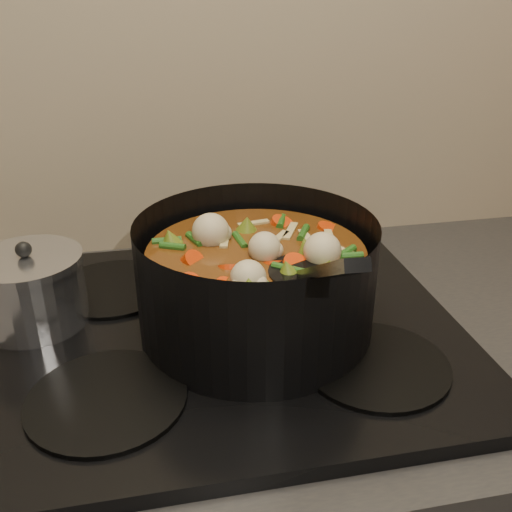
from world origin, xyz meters
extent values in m
plane|color=tan|center=(0.00, 2.25, 1.30)|extent=(4.00, 0.00, 4.00)
cube|color=black|center=(0.00, 1.93, 0.89)|extent=(2.64, 0.64, 0.05)
cube|color=black|center=(0.00, 1.93, 0.92)|extent=(0.62, 0.54, 0.02)
cylinder|color=black|center=(-0.16, 1.80, 0.93)|extent=(0.18, 0.18, 0.01)
cylinder|color=black|center=(0.16, 1.80, 0.93)|extent=(0.18, 0.18, 0.01)
cylinder|color=black|center=(-0.16, 2.06, 0.93)|extent=(0.18, 0.18, 0.01)
cylinder|color=black|center=(0.16, 2.06, 0.93)|extent=(0.18, 0.18, 0.01)
cylinder|color=black|center=(0.03, 1.91, 1.01)|extent=(0.38, 0.38, 0.15)
cylinder|color=black|center=(0.03, 1.91, 0.94)|extent=(0.30, 0.30, 0.01)
cylinder|color=#603310|center=(0.03, 1.91, 0.99)|extent=(0.28, 0.28, 0.11)
cylinder|color=red|center=(0.08, 1.91, 1.04)|extent=(0.03, 0.03, 0.03)
cylinder|color=red|center=(0.08, 1.97, 1.04)|extent=(0.04, 0.04, 0.03)
cylinder|color=red|center=(0.00, 2.02, 1.04)|extent=(0.04, 0.04, 0.03)
cylinder|color=red|center=(-0.02, 1.93, 1.04)|extent=(0.03, 0.04, 0.03)
cylinder|color=red|center=(-0.04, 1.86, 1.04)|extent=(0.04, 0.04, 0.03)
cylinder|color=red|center=(0.03, 1.87, 1.04)|extent=(0.04, 0.04, 0.03)
cylinder|color=red|center=(0.09, 1.87, 1.04)|extent=(0.04, 0.04, 0.03)
cylinder|color=red|center=(0.14, 1.95, 1.04)|extent=(0.04, 0.03, 0.03)
cylinder|color=red|center=(0.05, 1.97, 1.04)|extent=(0.04, 0.04, 0.03)
cylinder|color=red|center=(-0.02, 1.99, 1.04)|extent=(0.04, 0.04, 0.03)
cylinder|color=red|center=(-0.01, 1.91, 1.04)|extent=(0.03, 0.03, 0.03)
sphere|color=#CAB68F|center=(0.10, 1.91, 1.06)|extent=(0.04, 0.04, 0.04)
sphere|color=#CAB68F|center=(0.01, 1.97, 1.06)|extent=(0.04, 0.04, 0.04)
sphere|color=#CAB68F|center=(-0.01, 1.87, 1.06)|extent=(0.04, 0.04, 0.04)
sphere|color=#CAB68F|center=(0.09, 1.89, 1.06)|extent=(0.04, 0.04, 0.04)
cone|color=olive|center=(-0.04, 1.86, 1.05)|extent=(0.04, 0.04, 0.04)
cone|color=olive|center=(0.06, 1.83, 1.05)|extent=(0.04, 0.04, 0.04)
cone|color=olive|center=(0.12, 1.92, 1.05)|extent=(0.04, 0.04, 0.04)
cone|color=olive|center=(0.06, 2.00, 1.05)|extent=(0.04, 0.04, 0.04)
cone|color=olive|center=(-0.04, 1.96, 1.05)|extent=(0.04, 0.04, 0.04)
cone|color=olive|center=(-0.03, 1.86, 1.05)|extent=(0.04, 0.04, 0.04)
cone|color=olive|center=(0.07, 1.83, 1.05)|extent=(0.04, 0.04, 0.04)
cylinder|color=#245A1A|center=(0.06, 1.95, 1.05)|extent=(0.01, 0.04, 0.01)
cylinder|color=#245A1A|center=(0.01, 2.02, 1.05)|extent=(0.04, 0.03, 0.01)
cylinder|color=#245A1A|center=(-0.04, 1.95, 1.05)|extent=(0.04, 0.02, 0.01)
cylinder|color=#245A1A|center=(-0.03, 1.89, 1.05)|extent=(0.03, 0.04, 0.01)
cylinder|color=#245A1A|center=(0.02, 1.87, 1.05)|extent=(0.03, 0.04, 0.01)
cylinder|color=#245A1A|center=(0.10, 1.83, 1.05)|extent=(0.04, 0.02, 0.01)
cylinder|color=#245A1A|center=(0.12, 1.91, 1.05)|extent=(0.04, 0.03, 0.01)
cylinder|color=#245A1A|center=(0.08, 1.97, 1.05)|extent=(0.01, 0.04, 0.01)
cylinder|color=#245A1A|center=(0.03, 1.96, 1.05)|extent=(0.04, 0.03, 0.01)
cylinder|color=#245A1A|center=(-0.06, 1.96, 1.05)|extent=(0.04, 0.02, 0.01)
cylinder|color=#245A1A|center=(-0.05, 1.88, 1.05)|extent=(0.03, 0.04, 0.01)
cylinder|color=#245A1A|center=(0.02, 1.85, 1.05)|extent=(0.03, 0.04, 0.01)
cube|color=tan|center=(-0.03, 1.96, 1.05)|extent=(0.05, 0.01, 0.00)
cube|color=tan|center=(-0.03, 1.87, 1.05)|extent=(0.02, 0.05, 0.00)
cube|color=tan|center=(0.06, 1.84, 1.05)|extent=(0.04, 0.03, 0.00)
cube|color=tan|center=(0.11, 1.92, 1.05)|extent=(0.04, 0.04, 0.00)
cube|color=tan|center=(0.05, 1.99, 1.05)|extent=(0.03, 0.04, 0.00)
cube|color=tan|center=(-0.03, 1.95, 1.05)|extent=(0.05, 0.02, 0.00)
cube|color=tan|center=(-0.02, 1.86, 1.05)|extent=(0.01, 0.05, 0.00)
ellipsoid|color=black|center=(0.07, 1.85, 1.05)|extent=(0.10, 0.11, 0.01)
cube|color=black|center=(0.07, 1.74, 1.10)|extent=(0.04, 0.18, 0.11)
cylinder|color=silver|center=(-0.26, 1.99, 0.97)|extent=(0.14, 0.14, 0.09)
cylinder|color=silver|center=(-0.26, 1.99, 1.02)|extent=(0.15, 0.15, 0.01)
sphere|color=black|center=(-0.26, 1.99, 1.04)|extent=(0.02, 0.02, 0.02)
camera|label=1|loc=(-0.10, 1.27, 1.36)|focal=40.00mm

